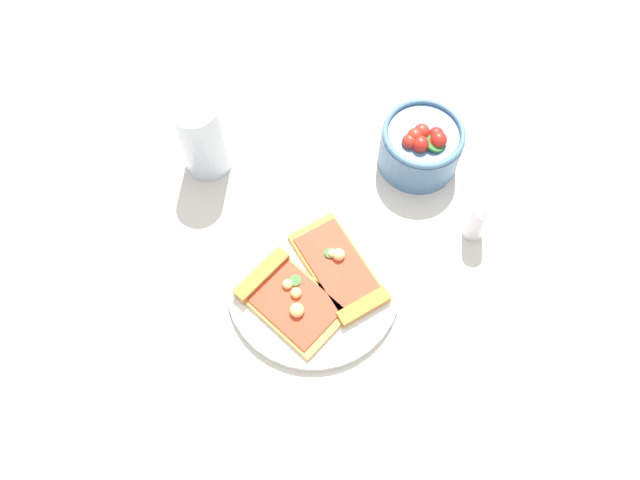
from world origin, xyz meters
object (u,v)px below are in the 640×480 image
(salad_bowl, at_px, (421,146))
(soda_glass, at_px, (202,138))
(pizza_slice_near, at_px, (341,272))
(paper_napkin, at_px, (167,442))
(pepper_shaker, at_px, (479,220))
(pizza_slice_far, at_px, (286,297))
(plate, at_px, (314,284))

(salad_bowl, distance_m, soda_glass, 0.31)
(pizza_slice_near, xyz_separation_m, paper_napkin, (-0.14, -0.27, -0.02))
(paper_napkin, distance_m, pepper_shaker, 0.49)
(pizza_slice_far, relative_size, soda_glass, 1.16)
(pizza_slice_far, bearing_deg, salad_bowl, 66.09)
(salad_bowl, relative_size, paper_napkin, 0.79)
(pepper_shaker, bearing_deg, pizza_slice_near, -143.21)
(pizza_slice_near, relative_size, pepper_shaker, 1.99)
(salad_bowl, xyz_separation_m, soda_glass, (-0.30, -0.09, 0.02))
(pizza_slice_far, bearing_deg, plate, 49.06)
(soda_glass, bearing_deg, pizza_slice_near, -27.07)
(plate, height_order, soda_glass, soda_glass)
(salad_bowl, bearing_deg, pizza_slice_near, -105.15)
(paper_napkin, bearing_deg, salad_bowl, 67.17)
(soda_glass, bearing_deg, pepper_shaker, -0.46)
(soda_glass, distance_m, pepper_shaker, 0.40)
(plate, height_order, salad_bowl, salad_bowl)
(pepper_shaker, bearing_deg, salad_bowl, 137.43)
(plate, bearing_deg, soda_glass, 145.13)
(plate, distance_m, pizza_slice_far, 0.05)
(salad_bowl, height_order, soda_glass, soda_glass)
(paper_napkin, relative_size, pepper_shaker, 1.86)
(plate, xyz_separation_m, salad_bowl, (0.09, 0.24, 0.03))
(pizza_slice_far, bearing_deg, pepper_shaker, 38.26)
(plate, relative_size, pepper_shaker, 2.93)
(paper_napkin, bearing_deg, plate, 65.48)
(pizza_slice_near, bearing_deg, plate, -146.16)
(pizza_slice_near, xyz_separation_m, pepper_shaker, (0.16, 0.12, 0.02))
(pepper_shaker, bearing_deg, plate, -143.69)
(plate, height_order, pizza_slice_near, pizza_slice_near)
(plate, bearing_deg, pizza_slice_near, 33.84)
(plate, distance_m, soda_glass, 0.26)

